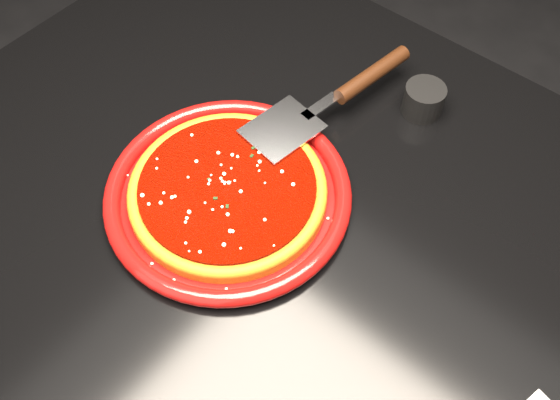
# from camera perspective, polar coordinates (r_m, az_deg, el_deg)

# --- Properties ---
(table) EXTENTS (1.20, 0.80, 0.75)m
(table) POSITION_cam_1_polar(r_m,az_deg,el_deg) (1.10, 3.80, -13.79)
(table) COLOR black
(table) RESTS_ON floor
(plate) EXTENTS (0.39, 0.39, 0.02)m
(plate) POSITION_cam_1_polar(r_m,az_deg,el_deg) (0.79, -4.77, 0.56)
(plate) COLOR maroon
(plate) RESTS_ON table
(pizza_crust) EXTENTS (0.31, 0.31, 0.01)m
(pizza_crust) POSITION_cam_1_polar(r_m,az_deg,el_deg) (0.78, -4.79, 0.71)
(pizza_crust) COLOR brown
(pizza_crust) RESTS_ON plate
(pizza_crust_rim) EXTENTS (0.31, 0.31, 0.02)m
(pizza_crust_rim) POSITION_cam_1_polar(r_m,az_deg,el_deg) (0.78, -4.82, 0.98)
(pizza_crust_rim) COLOR brown
(pizza_crust_rim) RESTS_ON plate
(pizza_sauce) EXTENTS (0.27, 0.27, 0.01)m
(pizza_sauce) POSITION_cam_1_polar(r_m,az_deg,el_deg) (0.77, -4.84, 1.17)
(pizza_sauce) COLOR #630700
(pizza_sauce) RESTS_ON plate
(parmesan_dusting) EXTENTS (0.21, 0.21, 0.01)m
(parmesan_dusting) POSITION_cam_1_polar(r_m,az_deg,el_deg) (0.77, -4.88, 1.44)
(parmesan_dusting) COLOR beige
(parmesan_dusting) RESTS_ON plate
(basil_flecks) EXTENTS (0.20, 0.20, 0.00)m
(basil_flecks) POSITION_cam_1_polar(r_m,az_deg,el_deg) (0.77, -4.87, 1.40)
(basil_flecks) COLOR black
(basil_flecks) RESTS_ON plate
(pizza_server) EXTENTS (0.14, 0.33, 0.02)m
(pizza_server) POSITION_cam_1_polar(r_m,az_deg,el_deg) (0.85, 4.72, 9.18)
(pizza_server) COLOR silver
(pizza_server) RESTS_ON plate
(ramekin) EXTENTS (0.06, 0.06, 0.04)m
(ramekin) POSITION_cam_1_polar(r_m,az_deg,el_deg) (0.89, 12.99, 8.92)
(ramekin) COLOR black
(ramekin) RESTS_ON table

